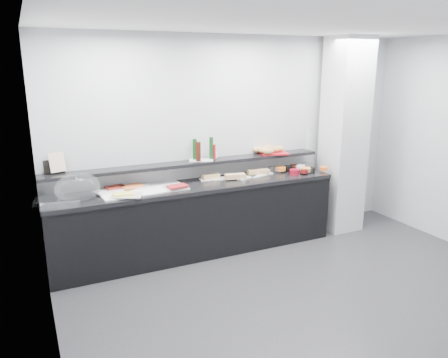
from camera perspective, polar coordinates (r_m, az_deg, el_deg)
name	(u,v)px	position (r m, az deg, el deg)	size (l,w,h in m)	color
ground	(325,303)	(4.69, 13.09, -15.53)	(5.00, 5.00, 0.00)	#2D2D30
back_wall	(237,140)	(5.83, 1.72, 5.07)	(5.00, 0.02, 2.70)	#B5B8BD
ceiling	(344,20)	(4.07, 15.44, 19.41)	(5.00, 5.00, 0.00)	white
column	(344,136)	(6.37, 15.38, 5.39)	(0.50, 0.50, 2.70)	silver
buffet_cabinet	(198,221)	(5.52, -3.47, -5.45)	(3.60, 0.60, 0.85)	black
counter_top	(197,186)	(5.39, -3.54, -0.96)	(3.62, 0.62, 0.05)	black
wall_shelf	(192,163)	(5.48, -4.26, 2.06)	(3.60, 0.25, 0.04)	black
cloche_base	(58,200)	(5.04, -20.89, -2.53)	(0.47, 0.31, 0.04)	silver
cloche_dome	(78,188)	(5.02, -18.57, -1.12)	(0.49, 0.32, 0.34)	silver
linen_runner	(143,190)	(5.20, -10.54, -1.38)	(1.00, 0.47, 0.01)	white
platter_meat_a	(109,191)	(5.18, -14.82, -1.53)	(0.31, 0.21, 0.01)	white
food_meat_a	(115,187)	(5.26, -14.05, -1.03)	(0.21, 0.14, 0.02)	maroon
platter_salmon	(137,187)	(5.28, -11.27, -1.00)	(0.27, 0.18, 0.01)	white
food_salmon	(132,186)	(5.25, -11.94, -0.92)	(0.24, 0.15, 0.02)	orange
platter_cheese	(127,195)	(4.96, -12.56, -2.11)	(0.33, 0.22, 0.01)	silver
food_cheese	(124,194)	(4.96, -12.96, -1.93)	(0.22, 0.14, 0.02)	#F7EC60
platter_meat_b	(176,187)	(5.20, -6.33, -1.05)	(0.26, 0.17, 0.01)	silver
food_meat_b	(177,186)	(5.16, -6.10, -0.95)	(0.23, 0.15, 0.02)	maroon
sandwich_plate_left	(213,179)	(5.59, -1.48, 0.02)	(0.33, 0.14, 0.01)	white
sandwich_food_left	(211,176)	(5.57, -1.76, 0.35)	(0.23, 0.09, 0.06)	#DEB174
tongs_left	(208,181)	(5.47, -2.10, -0.21)	(0.01, 0.01, 0.16)	silver
sandwich_plate_mid	(246,177)	(5.67, 2.91, 0.21)	(0.30, 0.13, 0.01)	silver
sandwich_food_mid	(235,176)	(5.57, 1.48, 0.36)	(0.26, 0.10, 0.06)	tan
tongs_mid	(243,179)	(5.54, 2.48, -0.01)	(0.01, 0.01, 0.16)	#B5B8BC
sandwich_plate_right	(260,174)	(5.83, 4.69, 0.59)	(0.36, 0.16, 0.01)	white
sandwich_food_right	(258,172)	(5.82, 4.50, 0.95)	(0.29, 0.11, 0.06)	tan
tongs_right	(258,174)	(5.80, 4.45, 0.64)	(0.01, 0.01, 0.16)	#ADB0B4
bowl_glass_fruit	(275,170)	(5.99, 6.62, 1.20)	(0.19, 0.19, 0.07)	white
fill_glass_fruit	(280,169)	(6.01, 7.37, 1.34)	(0.15, 0.15, 0.05)	orange
bowl_black_jam	(289,169)	(6.09, 8.47, 1.36)	(0.13, 0.13, 0.07)	black
fill_black_jam	(294,166)	(6.17, 9.09, 1.63)	(0.10, 0.10, 0.05)	#56130C
bowl_glass_cream	(308,166)	(6.31, 10.89, 1.73)	(0.19, 0.19, 0.07)	silver
fill_glass_cream	(300,167)	(6.16, 9.93, 1.56)	(0.13, 0.13, 0.05)	white
bowl_red_jam	(294,172)	(5.91, 9.18, 0.91)	(0.13, 0.13, 0.07)	maroon
fill_red_jam	(304,171)	(5.92, 10.43, 1.00)	(0.10, 0.10, 0.05)	#600D0F
bowl_glass_salmon	(307,170)	(6.04, 10.81, 1.14)	(0.17, 0.17, 0.07)	silver
fill_glass_salmon	(305,170)	(6.02, 10.59, 1.22)	(0.15, 0.15, 0.05)	#FA963D
bowl_black_fruit	(311,170)	(6.04, 11.31, 1.12)	(0.10, 0.10, 0.07)	black
fill_black_fruit	(324,169)	(6.12, 12.92, 1.33)	(0.11, 0.11, 0.05)	orange
framed_print	(54,161)	(5.24, -21.37, 2.16)	(0.23, 0.02, 0.26)	black
print_art	(57,162)	(5.18, -20.96, 2.06)	(0.17, 0.00, 0.22)	beige
condiment_tray	(201,160)	(5.54, -3.03, 2.51)	(0.30, 0.18, 0.01)	white
bottle_green_a	(195,149)	(5.54, -3.84, 3.91)	(0.05, 0.05, 0.26)	#103A11
bottle_brown	(198,151)	(5.44, -3.38, 3.63)	(0.06, 0.06, 0.24)	#3C130A
bottle_green_b	(211,148)	(5.54, -1.68, 4.06)	(0.05, 0.05, 0.28)	#103B16
bottle_hot	(214,152)	(5.57, -1.30, 3.60)	(0.04, 0.04, 0.18)	#B70D15
shaker_salt	(216,155)	(5.62, -1.06, 3.12)	(0.03, 0.03, 0.07)	white
shaker_pepper	(216,155)	(5.65, -1.02, 3.18)	(0.03, 0.03, 0.07)	white
bread_tray	(273,153)	(5.98, 6.47, 3.39)	(0.37, 0.26, 0.02)	#B0121C
bread_roll_nw	(258,149)	(5.95, 4.47, 3.89)	(0.15, 0.09, 0.08)	tan
bread_roll_n	(257,149)	(5.96, 4.37, 3.89)	(0.12, 0.08, 0.08)	tan
bread_roll_ne	(268,148)	(6.06, 5.79, 4.04)	(0.15, 0.10, 0.08)	#D0844F
bread_roll_sw	(268,151)	(5.83, 5.78, 3.63)	(0.16, 0.10, 0.08)	#AF8343
bread_roll_se	(276,149)	(5.99, 6.82, 3.89)	(0.16, 0.10, 0.08)	#B07B43
bread_roll_midw	(264,150)	(5.90, 5.22, 3.77)	(0.15, 0.10, 0.08)	tan
bread_roll_mide	(279,149)	(6.03, 7.22, 3.95)	(0.13, 0.09, 0.08)	tan
carafe	(307,140)	(6.24, 10.84, 5.01)	(0.09, 0.09, 0.30)	white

